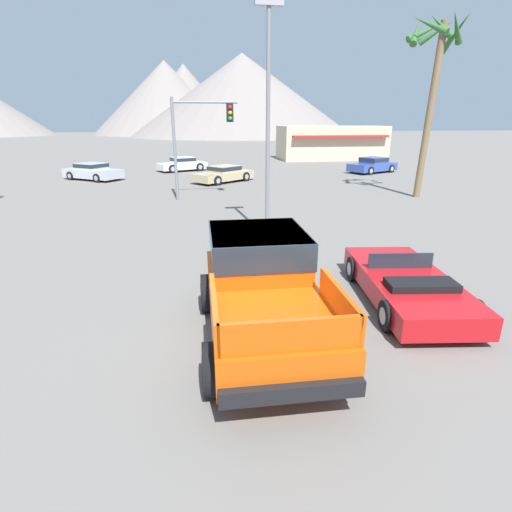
{
  "coord_description": "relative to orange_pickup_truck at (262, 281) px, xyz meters",
  "views": [
    {
      "loc": [
        -1.14,
        -7.11,
        4.05
      ],
      "look_at": [
        0.12,
        0.61,
        1.39
      ],
      "focal_mm": 28.0,
      "sensor_mm": 36.0,
      "label": 1
    }
  ],
  "objects": [
    {
      "name": "distant_mountain_range",
      "position": [
        -3.9,
        122.76,
        8.94
      ],
      "size": [
        127.91,
        77.68,
        21.59
      ],
      "color": "gray",
      "rests_on": "ground_plane"
    },
    {
      "name": "parked_car_silver",
      "position": [
        -8.22,
        23.66,
        -0.5
      ],
      "size": [
        4.55,
        4.04,
        1.18
      ],
      "rotation": [
        0.0,
        0.0,
        4.07
      ],
      "color": "#B7BABF",
      "rests_on": "ground_plane"
    },
    {
      "name": "parked_car_blue",
      "position": [
        13.58,
        24.36,
        -0.48
      ],
      "size": [
        4.59,
        3.51,
        1.23
      ],
      "rotation": [
        0.0,
        0.0,
        2.03
      ],
      "color": "#334C9E",
      "rests_on": "ground_plane"
    },
    {
      "name": "ground_plane",
      "position": [
        -0.13,
        0.03,
        -1.1
      ],
      "size": [
        320.0,
        320.0,
        0.0
      ],
      "primitive_type": "plane",
      "color": "slate"
    },
    {
      "name": "storefront_building",
      "position": [
        14.3,
        36.68,
        0.67
      ],
      "size": [
        11.4,
        5.84,
        3.53
      ],
      "color": "beige",
      "rests_on": "ground_plane"
    },
    {
      "name": "traffic_light_main",
      "position": [
        -0.67,
        14.66,
        2.52
      ],
      "size": [
        3.39,
        0.38,
        5.19
      ],
      "color": "slate",
      "rests_on": "ground_plane"
    },
    {
      "name": "parked_car_tan",
      "position": [
        1.03,
        20.97,
        -0.53
      ],
      "size": [
        4.53,
        4.13,
        1.11
      ],
      "rotation": [
        0.0,
        0.0,
        2.25
      ],
      "color": "tan",
      "rests_on": "ground_plane"
    },
    {
      "name": "red_convertible_car",
      "position": [
        3.58,
        0.83,
        -0.68
      ],
      "size": [
        2.41,
        4.57,
        1.03
      ],
      "rotation": [
        0.0,
        0.0,
        -0.13
      ],
      "color": "#B21419",
      "rests_on": "ground_plane"
    },
    {
      "name": "orange_pickup_truck",
      "position": [
        0.0,
        0.0,
        0.0
      ],
      "size": [
        2.48,
        4.98,
        1.95
      ],
      "rotation": [
        0.0,
        0.0,
        -0.02
      ],
      "color": "#CC4C0C",
      "rests_on": "ground_plane"
    },
    {
      "name": "palm_tree_short",
      "position": [
        11.24,
        13.47,
        5.65
      ],
      "size": [
        2.84,
        2.81,
        9.11
      ],
      "color": "brown",
      "rests_on": "ground_plane"
    },
    {
      "name": "parked_car_white",
      "position": [
        -1.89,
        27.99,
        -0.51
      ],
      "size": [
        4.37,
        3.3,
        1.16
      ],
      "rotation": [
        0.0,
        0.0,
        2.01
      ],
      "color": "white",
      "rests_on": "ground_plane"
    },
    {
      "name": "street_lamp_post",
      "position": [
        1.4,
        6.8,
        3.47
      ],
      "size": [
        0.9,
        0.24,
        7.61
      ],
      "color": "slate",
      "rests_on": "ground_plane"
    }
  ]
}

